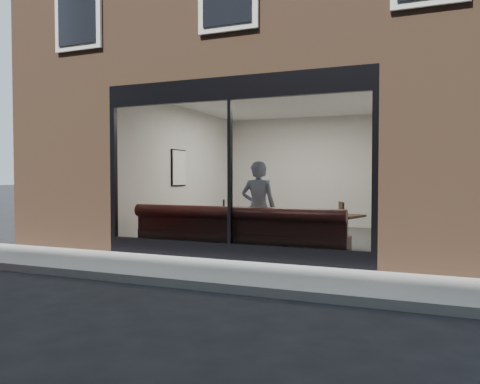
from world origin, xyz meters
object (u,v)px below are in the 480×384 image
at_px(banquette, 239,244).
at_px(cafe_chair_right, 332,236).
at_px(person, 258,208).
at_px(cafe_chair_left, 215,231).
at_px(cafe_table_right, 341,216).
at_px(cafe_table_left, 195,211).

xyz_separation_m(banquette, cafe_chair_right, (1.39, 1.65, 0.01)).
distance_m(banquette, person, 0.76).
bearing_deg(cafe_chair_left, banquette, 104.11).
xyz_separation_m(banquette, cafe_table_right, (1.72, 0.79, 0.52)).
distance_m(cafe_table_right, cafe_chair_right, 1.05).
relative_size(banquette, cafe_chair_right, 9.96).
relative_size(person, cafe_chair_right, 4.39).
height_order(cafe_table_left, cafe_chair_left, cafe_table_left).
relative_size(cafe_table_right, cafe_chair_right, 1.70).
xyz_separation_m(person, cafe_table_right, (1.43, 0.53, -0.14)).
height_order(banquette, person, person).
xyz_separation_m(person, cafe_chair_right, (1.10, 1.39, -0.64)).
bearing_deg(cafe_chair_right, person, 30.34).
relative_size(cafe_chair_left, cafe_chair_right, 1.16).
bearing_deg(cafe_table_left, cafe_chair_right, 14.04).
height_order(cafe_table_right, cafe_chair_left, cafe_table_right).
height_order(person, cafe_chair_right, person).
bearing_deg(cafe_chair_right, banquette, 28.46).
height_order(cafe_chair_left, cafe_chair_right, cafe_chair_left).
relative_size(banquette, cafe_chair_left, 8.59).
relative_size(banquette, cafe_table_left, 6.53).
distance_m(banquette, cafe_chair_left, 2.04).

